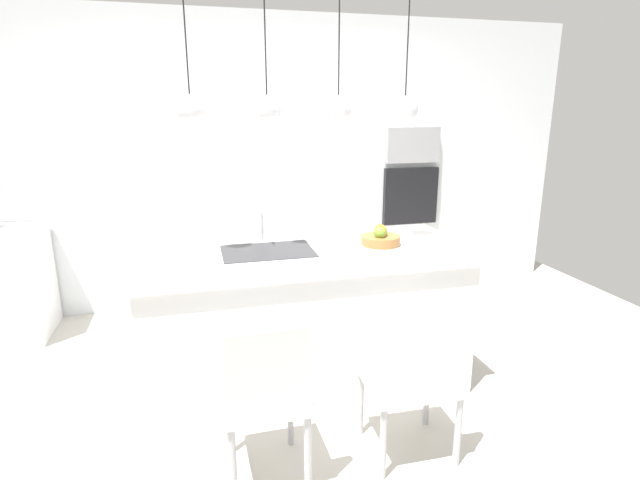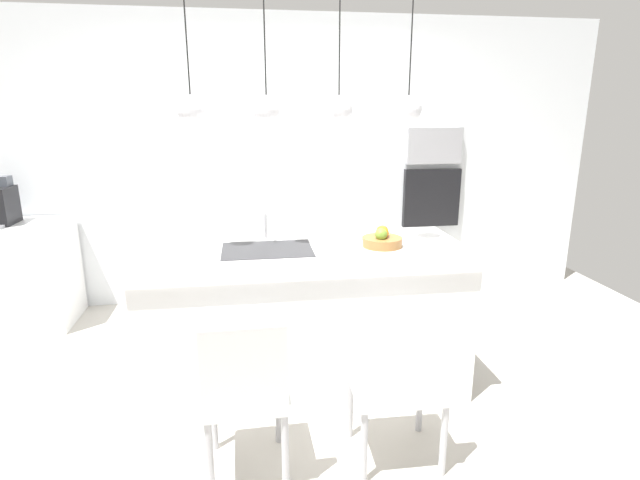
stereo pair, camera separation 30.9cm
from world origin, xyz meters
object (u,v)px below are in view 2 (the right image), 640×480
object	(u,v)px
fruit_bowl	(382,239)
microwave	(434,146)
coffee_machine	(0,205)
oven	(431,198)
chair_middle	(400,378)
chair_near	(245,388)

from	to	relation	value
fruit_bowl	microwave	bearing A→B (deg)	59.70
coffee_machine	oven	bearing A→B (deg)	4.52
microwave	chair_middle	bearing A→B (deg)	-113.51
microwave	oven	world-z (taller)	microwave
chair_middle	coffee_machine	bearing A→B (deg)	141.52
coffee_machine	chair_middle	world-z (taller)	coffee_machine
oven	chair_near	xyz separation A→B (m)	(-1.82, -2.44, -0.43)
fruit_bowl	coffee_machine	world-z (taller)	coffee_machine
fruit_bowl	microwave	size ratio (longest dim) A/B	0.47
fruit_bowl	chair_middle	distance (m)	0.97
chair_near	fruit_bowl	bearing A→B (deg)	43.14
chair_near	chair_middle	size ratio (longest dim) A/B	1.00
oven	chair_middle	size ratio (longest dim) A/B	0.63
oven	chair_middle	xyz separation A→B (m)	(-1.06, -2.44, -0.45)
fruit_bowl	chair_near	bearing A→B (deg)	-136.86
fruit_bowl	coffee_machine	xyz separation A→B (m)	(-2.82, 1.31, 0.05)
oven	coffee_machine	bearing A→B (deg)	-175.48
fruit_bowl	oven	distance (m)	1.86
chair_middle	microwave	bearing A→B (deg)	66.49
oven	chair_middle	bearing A→B (deg)	-113.51
microwave	chair_near	bearing A→B (deg)	-126.81
chair_near	chair_middle	distance (m)	0.76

